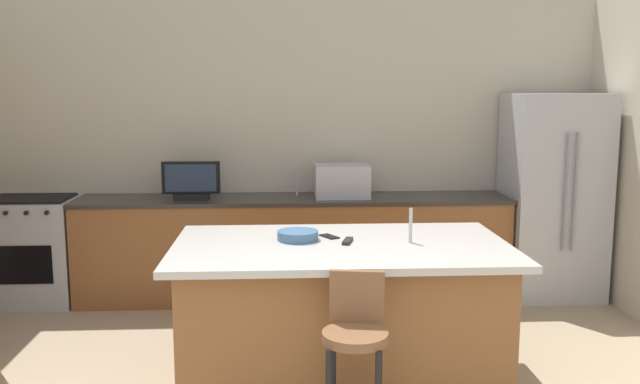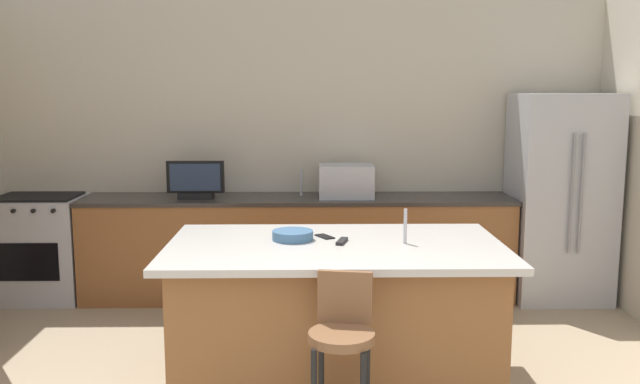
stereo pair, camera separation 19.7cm
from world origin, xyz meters
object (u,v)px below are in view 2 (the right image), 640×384
at_px(kitchen_island, 335,313).
at_px(tv_monitor, 196,181).
at_px(microwave, 346,181).
at_px(bar_stool_center, 342,349).
at_px(fruit_bowl, 293,235).
at_px(refrigerator, 560,197).
at_px(tv_remote, 342,241).
at_px(range_oven, 41,248).
at_px(cell_phone, 325,237).

bearing_deg(kitchen_island, tv_monitor, 123.03).
height_order(kitchen_island, microwave, microwave).
distance_m(tv_monitor, bar_stool_center, 2.89).
xyz_separation_m(microwave, fruit_bowl, (-0.43, -1.73, -0.11)).
relative_size(kitchen_island, tv_monitor, 4.17).
xyz_separation_m(kitchen_island, refrigerator, (2.07, 1.79, 0.45)).
height_order(refrigerator, fruit_bowl, refrigerator).
relative_size(refrigerator, microwave, 3.84).
relative_size(kitchen_island, tv_remote, 12.33).
relative_size(bar_stool_center, tv_remote, 5.54).
bearing_deg(range_oven, tv_monitor, -2.06).
bearing_deg(microwave, tv_monitor, -177.77).
distance_m(range_oven, cell_phone, 3.04).
bearing_deg(tv_monitor, refrigerator, 0.11).
height_order(range_oven, tv_monitor, tv_monitor).
distance_m(refrigerator, range_oven, 4.67).
bearing_deg(microwave, cell_phone, -97.81).
bearing_deg(microwave, bar_stool_center, -93.44).
height_order(range_oven, bar_stool_center, range_oven).
bearing_deg(tv_monitor, range_oven, 177.94).
height_order(fruit_bowl, cell_phone, fruit_bowl).
relative_size(tv_monitor, fruit_bowl, 1.92).
relative_size(tv_monitor, bar_stool_center, 0.53).
bearing_deg(kitchen_island, cell_phone, 108.31).
bearing_deg(refrigerator, kitchen_island, -139.11).
xyz_separation_m(kitchen_island, range_oven, (-2.57, 1.84, -0.00)).
xyz_separation_m(kitchen_island, microwave, (0.16, 1.84, 0.59)).
height_order(bar_stool_center, tv_remote, tv_remote).
relative_size(range_oven, fruit_bowl, 3.60).
distance_m(kitchen_island, tv_monitor, 2.21).
bearing_deg(cell_phone, range_oven, 117.55).
distance_m(refrigerator, tv_monitor, 3.24).
bearing_deg(bar_stool_center, kitchen_island, 99.87).
xyz_separation_m(kitchen_island, tv_remote, (0.04, 0.02, 0.46)).
xyz_separation_m(range_oven, tv_monitor, (1.41, -0.05, 0.61)).
bearing_deg(kitchen_island, fruit_bowl, 157.61).
xyz_separation_m(fruit_bowl, tv_remote, (0.31, -0.09, -0.02)).
distance_m(kitchen_island, microwave, 1.94).
height_order(tv_monitor, fruit_bowl, tv_monitor).
xyz_separation_m(microwave, tv_remote, (-0.12, -1.81, -0.13)).
height_order(microwave, tv_monitor, tv_monitor).
bearing_deg(fruit_bowl, cell_phone, 20.35).
distance_m(kitchen_island, bar_stool_center, 0.81).
bearing_deg(tv_monitor, cell_phone, -55.49).
bearing_deg(tv_remote, range_oven, 160.32).
height_order(kitchen_island, tv_monitor, tv_monitor).
bearing_deg(tv_remote, microwave, 101.20).
bearing_deg(range_oven, microwave, 0.02).
bearing_deg(kitchen_island, bar_stool_center, -89.60).
xyz_separation_m(cell_phone, tv_remote, (0.10, -0.16, 0.01)).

